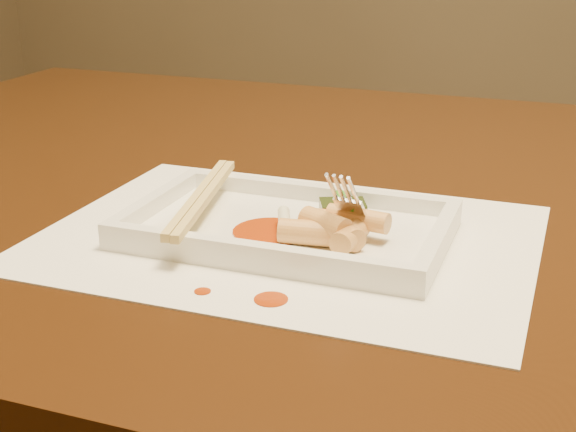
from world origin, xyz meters
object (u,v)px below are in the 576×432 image
(plate_base, at_px, (288,232))
(fork, at_px, (379,143))
(table, at_px, (366,273))
(chopstick_a, at_px, (198,196))
(placemat, at_px, (288,237))

(plate_base, distance_m, fork, 0.11)
(plate_base, bearing_deg, table, 81.95)
(plate_base, relative_size, chopstick_a, 1.33)
(table, bearing_deg, chopstick_a, -121.77)
(placemat, distance_m, chopstick_a, 0.09)
(plate_base, bearing_deg, fork, 14.42)
(placemat, xyz_separation_m, plate_base, (0.00, 0.00, 0.00))
(table, bearing_deg, plate_base, -98.05)
(table, bearing_deg, fork, -73.42)
(chopstick_a, bearing_deg, fork, 6.75)
(placemat, relative_size, chopstick_a, 2.05)
(table, relative_size, plate_base, 5.38)
(table, relative_size, chopstick_a, 7.16)
(placemat, bearing_deg, fork, 14.42)
(chopstick_a, bearing_deg, plate_base, 0.00)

